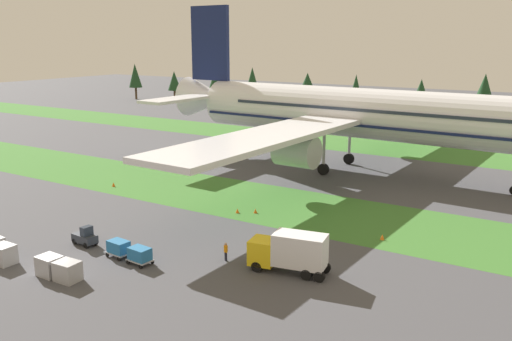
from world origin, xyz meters
TOP-DOWN VIEW (x-y plane):
  - ground_plane at (0.00, 0.00)m, footprint 400.00×400.00m
  - grass_strip_near at (0.00, 27.68)m, footprint 320.00×15.03m
  - grass_strip_far at (0.00, 69.73)m, footprint 320.00×15.03m
  - airliner at (7.65, 48.78)m, footprint 65.37×80.61m
  - baggage_tug at (-2.69, 6.03)m, footprint 2.70×1.50m
  - cargo_dolly_lead at (2.32, 5.62)m, footprint 2.31×1.67m
  - cargo_dolly_second at (5.21, 5.39)m, footprint 2.31×1.67m
  - catering_truck at (17.44, 10.99)m, footprint 7.26×3.52m
  - ground_crew_marshaller at (11.31, 10.13)m, footprint 0.46×0.38m
  - uld_container_1 at (-5.27, -1.02)m, footprint 2.00×1.60m
  - uld_container_2 at (0.37, -0.47)m, footprint 2.05×1.67m
  - uld_container_3 at (2.54, -0.38)m, footprint 2.06×1.68m
  - taxiway_marker_0 at (-16.71, 23.10)m, footprint 0.44×0.44m
  - taxiway_marker_1 at (21.61, 22.93)m, footprint 0.44×0.44m
  - taxiway_marker_2 at (4.33, 22.39)m, footprint 0.44×0.44m
  - taxiway_marker_3 at (6.12, 23.49)m, footprint 0.44×0.44m
  - distant_tree_line at (-5.06, 107.34)m, footprint 191.84×9.72m

SIDE VIEW (x-z plane):
  - ground_plane at x=0.00m, z-range 0.00..0.00m
  - grass_strip_near at x=0.00m, z-range 0.00..0.01m
  - grass_strip_far at x=0.00m, z-range 0.00..0.01m
  - taxiway_marker_3 at x=6.12m, z-range 0.00..0.51m
  - taxiway_marker_2 at x=4.33m, z-range 0.00..0.54m
  - taxiway_marker_1 at x=21.61m, z-range 0.00..0.54m
  - taxiway_marker_0 at x=-16.71m, z-range 0.00..0.56m
  - baggage_tug at x=-2.69m, z-range -0.17..1.80m
  - uld_container_3 at x=2.54m, z-range 0.00..1.69m
  - uld_container_2 at x=0.37m, z-range 0.00..1.73m
  - uld_container_1 at x=-5.27m, z-range 0.00..1.76m
  - cargo_dolly_lead at x=2.32m, z-range 0.14..1.69m
  - cargo_dolly_second at x=5.21m, z-range 0.14..1.69m
  - ground_crew_marshaller at x=11.31m, z-range 0.08..1.82m
  - catering_truck at x=17.44m, z-range 0.16..3.74m
  - distant_tree_line at x=-5.06m, z-range 1.01..13.05m
  - airliner at x=7.65m, z-range -3.57..21.72m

